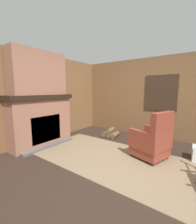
% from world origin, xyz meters
% --- Properties ---
extents(ground_plane, '(14.00, 14.00, 0.00)m').
position_xyz_m(ground_plane, '(0.00, 0.00, 0.00)').
color(ground_plane, '#2D2119').
extents(wood_panel_wall_left, '(0.06, 5.39, 2.36)m').
position_xyz_m(wood_panel_wall_left, '(-2.43, 0.00, 1.18)').
color(wood_panel_wall_left, brown).
rests_on(wood_panel_wall_left, ground).
extents(wood_panel_wall_back, '(5.39, 0.09, 2.36)m').
position_xyz_m(wood_panel_wall_back, '(0.00, 2.42, 1.19)').
color(wood_panel_wall_back, brown).
rests_on(wood_panel_wall_back, ground).
extents(fireplace_hearth, '(0.66, 1.67, 1.29)m').
position_xyz_m(fireplace_hearth, '(-2.16, 0.00, 0.64)').
color(fireplace_hearth, '#93604C').
rests_on(fireplace_hearth, ground).
extents(chimney_breast, '(0.40, 1.38, 1.05)m').
position_xyz_m(chimney_breast, '(-2.17, 0.00, 1.82)').
color(chimney_breast, '#93604C').
rests_on(chimney_breast, fireplace_hearth).
extents(area_rug, '(3.92, 1.74, 0.01)m').
position_xyz_m(area_rug, '(-0.07, 0.38, 0.01)').
color(area_rug, '#7A664C').
rests_on(area_rug, ground).
extents(armchair, '(0.80, 0.78, 1.00)m').
position_xyz_m(armchair, '(0.38, 0.84, 0.36)').
color(armchair, brown).
rests_on(armchair, ground).
extents(firewood_stack, '(0.50, 0.49, 0.26)m').
position_xyz_m(firewood_stack, '(-1.08, 1.63, 0.10)').
color(firewood_stack, brown).
rests_on(firewood_stack, ground).
extents(oil_lamp_vase, '(0.13, 0.13, 0.31)m').
position_xyz_m(oil_lamp_vase, '(-2.21, -0.37, 1.40)').
color(oil_lamp_vase, '#47708E').
rests_on(oil_lamp_vase, fireplace_hearth).
extents(storage_case, '(0.14, 0.24, 0.12)m').
position_xyz_m(storage_case, '(-2.21, 0.19, 1.35)').
color(storage_case, black).
rests_on(storage_case, fireplace_hearth).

